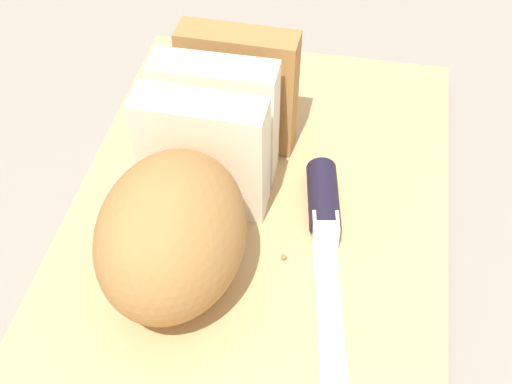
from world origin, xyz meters
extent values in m
plane|color=gray|center=(0.00, 0.00, 0.00)|extent=(3.00, 3.00, 0.00)
cube|color=tan|center=(0.00, 0.00, 0.01)|extent=(0.45, 0.29, 0.02)
ellipsoid|color=#A8753D|center=(-0.07, 0.04, 0.07)|extent=(0.13, 0.10, 0.10)
cube|color=#F2E8CC|center=(0.01, 0.04, 0.07)|extent=(0.04, 0.10, 0.11)
cube|color=#F2E8CC|center=(0.05, 0.04, 0.07)|extent=(0.03, 0.10, 0.10)
cube|color=#A8753D|center=(0.09, 0.03, 0.07)|extent=(0.04, 0.10, 0.11)
cube|color=silver|center=(-0.12, -0.07, 0.02)|extent=(0.22, 0.06, 0.00)
cylinder|color=black|center=(0.02, -0.05, 0.03)|extent=(0.07, 0.03, 0.02)
cube|color=silver|center=(-0.01, -0.05, 0.03)|extent=(0.02, 0.02, 0.02)
sphere|color=#A8753D|center=(-0.01, 0.04, 0.02)|extent=(0.00, 0.00, 0.00)
sphere|color=#A8753D|center=(-0.04, -0.03, 0.02)|extent=(0.00, 0.00, 0.00)
sphere|color=#A8753D|center=(0.01, 0.02, 0.02)|extent=(0.00, 0.00, 0.00)
camera|label=1|loc=(-0.35, -0.07, 0.43)|focal=49.25mm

